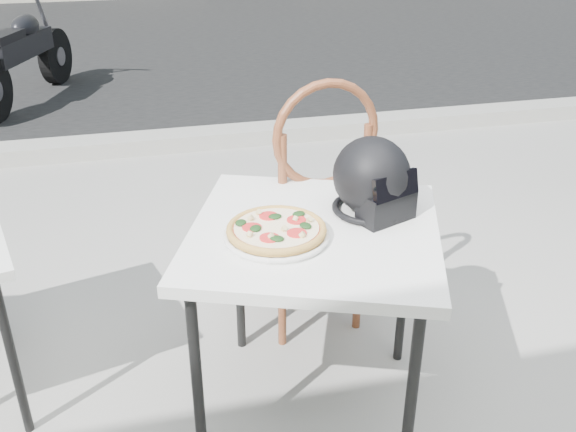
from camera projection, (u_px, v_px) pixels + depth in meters
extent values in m
plane|color=#999791|center=(335.00, 415.00, 2.41)|extent=(80.00, 80.00, 0.00)
cube|color=black|center=(175.00, 41.00, 8.48)|extent=(30.00, 8.00, 0.00)
cube|color=#9A9890|center=(218.00, 137.00, 4.98)|extent=(30.00, 0.25, 0.12)
cube|color=white|center=(314.00, 234.00, 2.11)|extent=(1.05, 1.05, 0.04)
cylinder|color=black|center=(197.00, 384.00, 2.03)|extent=(0.05, 0.05, 0.73)
cylinder|color=black|center=(411.00, 403.00, 1.95)|extent=(0.05, 0.05, 0.73)
cylinder|color=black|center=(239.00, 273.00, 2.62)|extent=(0.05, 0.05, 0.73)
cylinder|color=black|center=(404.00, 285.00, 2.54)|extent=(0.05, 0.05, 0.73)
cylinder|color=silver|center=(277.00, 237.00, 2.04)|extent=(0.38, 0.38, 0.01)
torus|color=silver|center=(277.00, 235.00, 2.04)|extent=(0.39, 0.39, 0.02)
cylinder|color=#BF9246|center=(276.00, 231.00, 2.03)|extent=(0.37, 0.37, 0.01)
torus|color=#BF9246|center=(276.00, 229.00, 2.03)|extent=(0.38, 0.38, 0.02)
cylinder|color=#B32713|center=(276.00, 228.00, 2.03)|extent=(0.33, 0.33, 0.00)
cylinder|color=#FCE9C1|center=(276.00, 228.00, 2.03)|extent=(0.32, 0.32, 0.00)
cylinder|color=red|center=(296.00, 220.00, 2.06)|extent=(0.07, 0.07, 0.00)
cylinder|color=red|center=(269.00, 216.00, 2.09)|extent=(0.07, 0.07, 0.00)
cylinder|color=red|center=(252.00, 227.00, 2.02)|extent=(0.07, 0.07, 0.00)
cylinder|color=red|center=(270.00, 238.00, 1.96)|extent=(0.07, 0.07, 0.00)
cylinder|color=red|center=(297.00, 233.00, 1.98)|extent=(0.07, 0.07, 0.00)
ellipsoid|color=#153412|center=(275.00, 216.00, 2.08)|extent=(0.05, 0.04, 0.01)
ellipsoid|color=#153412|center=(256.00, 228.00, 2.01)|extent=(0.05, 0.06, 0.01)
ellipsoid|color=#153412|center=(306.00, 226.00, 2.02)|extent=(0.05, 0.05, 0.01)
ellipsoid|color=#153412|center=(277.00, 239.00, 1.95)|extent=(0.06, 0.05, 0.01)
ellipsoid|color=#153412|center=(299.00, 214.00, 2.10)|extent=(0.05, 0.05, 0.01)
ellipsoid|color=#153412|center=(241.00, 223.00, 2.04)|extent=(0.05, 0.06, 0.01)
cylinder|color=#CFBC7E|center=(284.00, 229.00, 2.00)|extent=(0.02, 0.03, 0.02)
cylinder|color=#CFBC7E|center=(251.00, 218.00, 2.06)|extent=(0.03, 0.02, 0.02)
cylinder|color=#CFBC7E|center=(296.00, 219.00, 2.06)|extent=(0.03, 0.03, 0.02)
cylinder|color=#CFBC7E|center=(259.00, 212.00, 2.10)|extent=(0.02, 0.03, 0.02)
cylinder|color=#CFBC7E|center=(302.00, 235.00, 1.96)|extent=(0.03, 0.02, 0.02)
cylinder|color=#CFBC7E|center=(250.00, 234.00, 1.97)|extent=(0.03, 0.03, 0.02)
cylinder|color=#CFBC7E|center=(309.00, 219.00, 2.06)|extent=(0.02, 0.03, 0.02)
cylinder|color=#CFBC7E|center=(271.00, 236.00, 1.96)|extent=(0.03, 0.02, 0.02)
ellipsoid|color=black|center=(372.00, 176.00, 2.16)|extent=(0.34, 0.35, 0.27)
cube|color=black|center=(386.00, 206.00, 2.14)|extent=(0.21, 0.16, 0.11)
torus|color=black|center=(370.00, 207.00, 2.21)|extent=(0.34, 0.34, 0.02)
cube|color=black|center=(396.00, 186.00, 2.07)|extent=(0.18, 0.10, 0.08)
cube|color=brown|center=(307.00, 218.00, 2.78)|extent=(0.49, 0.49, 0.04)
cylinder|color=brown|center=(327.00, 244.00, 3.09)|extent=(0.04, 0.04, 0.49)
cylinder|color=brown|center=(257.00, 256.00, 2.98)|extent=(0.04, 0.04, 0.49)
cylinder|color=brown|center=(358.00, 281.00, 2.79)|extent=(0.04, 0.04, 0.49)
cylinder|color=brown|center=(282.00, 296.00, 2.69)|extent=(0.04, 0.04, 0.49)
cylinder|color=brown|center=(366.00, 180.00, 2.57)|extent=(0.04, 0.04, 0.46)
cylinder|color=brown|center=(283.00, 192.00, 2.46)|extent=(0.04, 0.04, 0.46)
torus|color=brown|center=(326.00, 135.00, 2.42)|extent=(0.43, 0.08, 0.43)
cylinder|color=black|center=(12.00, 358.00, 2.20)|extent=(0.04, 0.04, 0.66)
cylinder|color=black|center=(55.00, 56.00, 6.51)|extent=(0.29, 0.55, 0.55)
cylinder|color=slate|center=(55.00, 56.00, 6.51)|extent=(0.18, 0.22, 0.18)
cube|color=black|center=(21.00, 47.00, 5.83)|extent=(0.48, 0.96, 0.20)
ellipsoid|color=black|center=(25.00, 26.00, 5.89)|extent=(0.32, 0.43, 0.21)
cube|color=black|center=(3.00, 37.00, 5.53)|extent=(0.33, 0.49, 0.07)
cylinder|color=slate|center=(47.00, 28.00, 6.31)|extent=(0.14, 0.29, 0.65)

